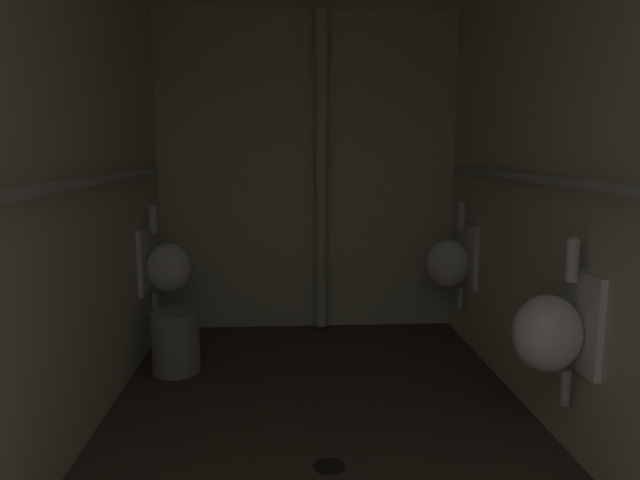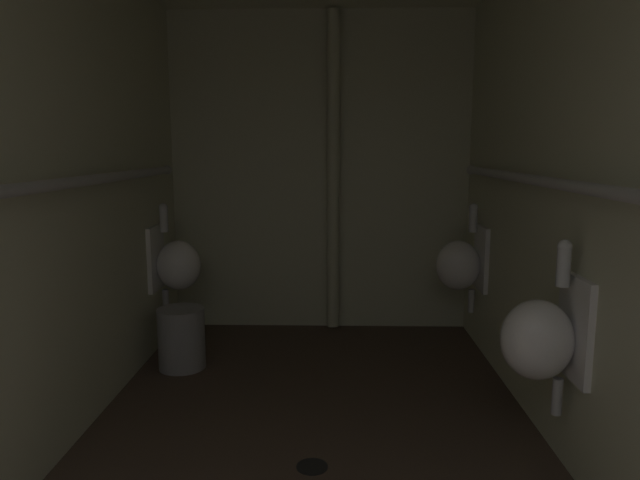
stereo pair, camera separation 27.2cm
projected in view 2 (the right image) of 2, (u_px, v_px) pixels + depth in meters
wall_left at (22, 196)px, 2.33m from camera, size 0.06×4.32×2.39m
wall_right at (600, 197)px, 2.28m from camera, size 0.06×4.32×2.39m
wall_back at (320, 173)px, 4.41m from camera, size 2.37×0.06×2.39m
urinal_left_mid at (175, 264)px, 3.95m from camera, size 0.32×0.30×0.76m
urinal_right_mid at (542, 337)px, 2.41m from camera, size 0.32×0.30×0.76m
urinal_right_far at (461, 264)px, 3.95m from camera, size 0.32×0.30×0.76m
supply_pipe_left at (41, 187)px, 2.30m from camera, size 0.06×3.61×0.06m
supply_pipe_right at (574, 186)px, 2.31m from camera, size 0.06×3.58×0.06m
standpipe_back_wall at (333, 174)px, 4.30m from camera, size 0.09×0.09×2.34m
floor_drain at (312, 466)px, 2.54m from camera, size 0.14×0.14×0.01m
waste_bin at (182, 338)px, 3.67m from camera, size 0.29×0.29×0.39m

